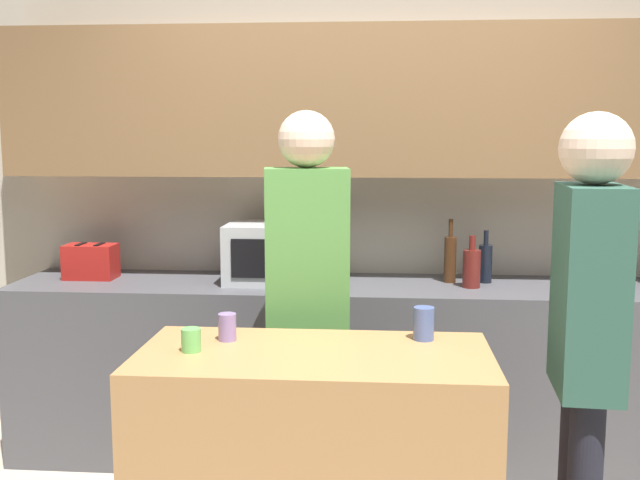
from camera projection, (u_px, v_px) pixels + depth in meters
back_wall at (368, 158)px, 3.96m from camera, size 6.40×0.40×2.70m
back_counter at (366, 371)px, 3.84m from camera, size 3.60×0.62×0.91m
microwave at (278, 253)px, 3.83m from camera, size 0.52×0.39×0.30m
toaster at (91, 261)px, 3.92m from camera, size 0.26×0.16×0.18m
bottle_0 at (450, 258)px, 3.81m from camera, size 0.06×0.06×0.33m
bottle_1 at (472, 268)px, 3.68m from camera, size 0.09×0.09×0.26m
bottle_2 at (485, 263)px, 3.81m from camera, size 0.07×0.07×0.27m
cup_0 at (227, 327)px, 2.68m from camera, size 0.06×0.06×0.10m
cup_1 at (191, 340)px, 2.54m from camera, size 0.07×0.07×0.08m
cup_2 at (424, 324)px, 2.69m from camera, size 0.07×0.07×0.12m
person_left at (587, 330)px, 2.40m from camera, size 0.23×0.35×1.73m
person_center at (307, 282)px, 3.09m from camera, size 0.36×0.24×1.76m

